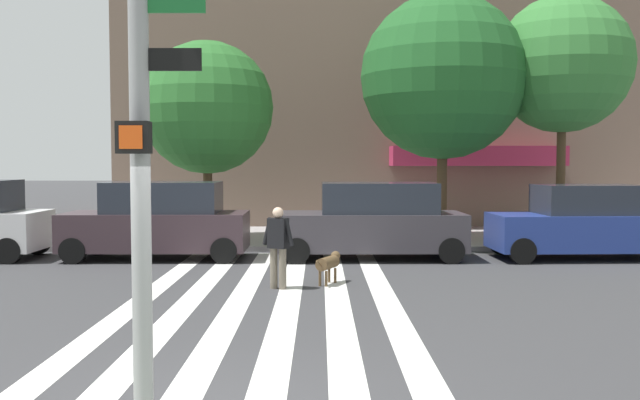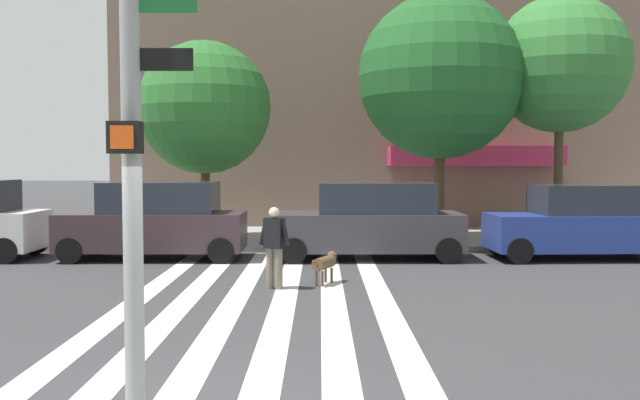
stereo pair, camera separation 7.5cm
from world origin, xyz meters
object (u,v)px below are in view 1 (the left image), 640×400
(street_tree_nearest, at_px, (205,108))
(street_tree_middle, at_px, (441,77))
(parked_car_fourth_in_line, at_px, (580,223))
(pedestrian_bystander, at_px, (628,209))
(street_tree_further, at_px, (561,65))
(parked_car_third_in_line, at_px, (372,222))
(traffic_light_pole, at_px, (136,50))
(dog_on_leash, at_px, (327,263))
(parked_car_behind_first, at_px, (157,221))
(pedestrian_dog_walker, at_px, (276,243))

(street_tree_nearest, height_order, street_tree_middle, street_tree_middle)
(parked_car_fourth_in_line, xyz_separation_m, pedestrian_bystander, (2.81, 3.42, 0.14))
(street_tree_middle, height_order, street_tree_further, street_tree_middle)
(parked_car_third_in_line, distance_m, street_tree_further, 7.94)
(traffic_light_pole, height_order, parked_car_fourth_in_line, traffic_light_pole)
(dog_on_leash, distance_m, pedestrian_bystander, 11.87)
(parked_car_behind_first, relative_size, street_tree_middle, 0.64)
(dog_on_leash, bearing_deg, street_tree_further, 42.89)
(parked_car_third_in_line, xyz_separation_m, pedestrian_bystander, (8.26, 3.42, 0.10))
(parked_car_third_in_line, bearing_deg, dog_on_leash, -108.09)
(traffic_light_pole, bearing_deg, parked_car_fourth_in_line, 54.16)
(parked_car_fourth_in_line, height_order, dog_on_leash, parked_car_fourth_in_line)
(street_tree_nearest, relative_size, pedestrian_dog_walker, 3.68)
(pedestrian_dog_walker, height_order, dog_on_leash, pedestrian_dog_walker)
(street_tree_middle, relative_size, street_tree_further, 1.00)
(dog_on_leash, bearing_deg, traffic_light_pole, -102.62)
(parked_car_fourth_in_line, bearing_deg, parked_car_third_in_line, -179.99)
(street_tree_nearest, bearing_deg, dog_on_leash, -61.91)
(parked_car_fourth_in_line, bearing_deg, dog_on_leash, -150.92)
(street_tree_further, bearing_deg, dog_on_leash, -137.11)
(parked_car_behind_first, height_order, parked_car_fourth_in_line, parked_car_behind_first)
(street_tree_middle, bearing_deg, dog_on_leash, -118.32)
(parked_car_third_in_line, bearing_deg, street_tree_middle, 50.55)
(street_tree_further, xyz_separation_m, pedestrian_dog_walker, (-8.12, -7.13, -4.52))
(traffic_light_pole, xyz_separation_m, dog_on_leash, (1.79, 8.00, -3.08))
(traffic_light_pole, relative_size, parked_car_behind_first, 1.23)
(pedestrian_dog_walker, bearing_deg, traffic_light_pole, -95.91)
(pedestrian_dog_walker, relative_size, pedestrian_bystander, 1.00)
(parked_car_third_in_line, height_order, street_tree_further, street_tree_further)
(parked_car_fourth_in_line, distance_m, street_tree_nearest, 11.19)
(dog_on_leash, height_order, pedestrian_bystander, pedestrian_bystander)
(parked_car_fourth_in_line, height_order, street_tree_further, street_tree_further)
(street_tree_nearest, relative_size, street_tree_further, 0.82)
(parked_car_third_in_line, height_order, street_tree_middle, street_tree_middle)
(dog_on_leash, bearing_deg, street_tree_nearest, 118.09)
(parked_car_fourth_in_line, bearing_deg, parked_car_behind_first, -179.99)
(pedestrian_dog_walker, bearing_deg, pedestrian_bystander, 36.13)
(street_tree_further, bearing_deg, street_tree_middle, -178.03)
(parked_car_third_in_line, relative_size, dog_on_leash, 4.82)
(traffic_light_pole, bearing_deg, street_tree_further, 58.65)
(parked_car_behind_first, bearing_deg, street_tree_further, 14.10)
(parked_car_behind_first, bearing_deg, pedestrian_bystander, 13.84)
(parked_car_third_in_line, xyz_separation_m, street_tree_further, (5.89, 2.89, 4.47))
(parked_car_fourth_in_line, distance_m, pedestrian_bystander, 4.43)
(parked_car_third_in_line, xyz_separation_m, street_tree_nearest, (-4.82, 3.06, 3.19))
(parked_car_third_in_line, bearing_deg, traffic_light_pole, -104.38)
(parked_car_fourth_in_line, xyz_separation_m, street_tree_nearest, (-10.27, 3.05, 3.24))
(parked_car_third_in_line, xyz_separation_m, pedestrian_dog_walker, (-2.23, -4.24, -0.05))
(pedestrian_dog_walker, bearing_deg, parked_car_behind_first, 128.65)
(street_tree_nearest, bearing_deg, parked_car_behind_first, -104.63)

